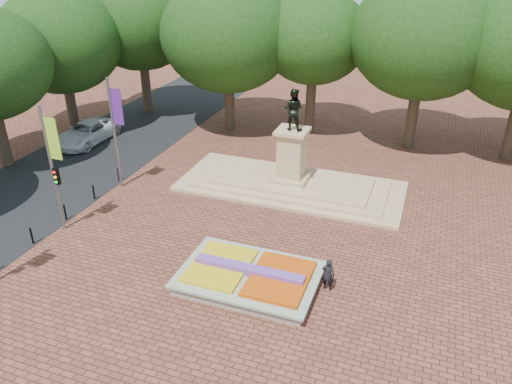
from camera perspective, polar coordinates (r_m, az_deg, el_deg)
ground at (r=25.19m, az=-1.30°, el=-7.26°), size 90.00×90.00×0.00m
asphalt_street at (r=36.15m, az=-20.97°, el=2.17°), size 9.00×90.00×0.02m
flower_bed at (r=23.16m, az=-0.73°, el=-9.64°), size 6.30×4.30×0.91m
monument at (r=31.34m, az=4.00°, el=1.94°), size 14.00×6.00×6.40m
tree_row_back at (r=38.39m, az=12.19°, el=15.34°), size 44.80×8.80×10.43m
banner_poles at (r=27.31m, az=-22.59°, el=2.70°), size 0.88×11.17×7.00m
bollard_row at (r=29.03m, az=-22.58°, el=-3.30°), size 0.12×13.12×0.98m
van at (r=40.52m, az=-18.79°, el=6.44°), size 2.72×5.79×1.60m
pedestrian at (r=22.79m, az=8.24°, el=-9.33°), size 0.62×0.43×1.61m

